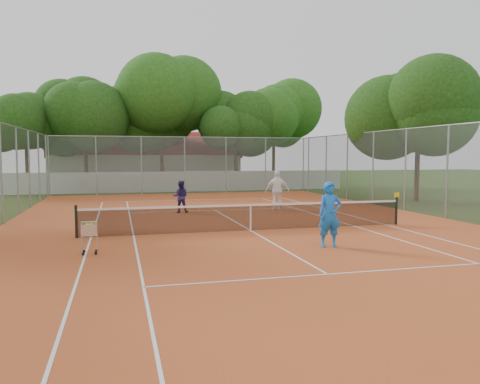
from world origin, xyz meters
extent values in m
plane|color=#1D3A0F|center=(0.00, 0.00, 0.00)|extent=(120.00, 120.00, 0.00)
cube|color=#BF5425|center=(0.00, 0.00, 0.01)|extent=(18.00, 34.00, 0.02)
cube|color=white|center=(0.00, 0.00, 0.02)|extent=(10.98, 23.78, 0.01)
cube|color=black|center=(0.00, 0.00, 0.51)|extent=(11.88, 0.10, 0.98)
cube|color=slate|center=(0.00, 0.00, 2.00)|extent=(18.00, 34.00, 4.00)
cube|color=white|center=(0.00, 19.00, 0.75)|extent=(26.00, 0.30, 1.50)
cube|color=beige|center=(-2.00, 29.00, 2.20)|extent=(16.40, 9.00, 4.40)
cube|color=#14370D|center=(0.00, 22.00, 5.00)|extent=(29.00, 19.00, 10.00)
imported|color=blue|center=(1.45, -3.44, 0.98)|extent=(0.75, 0.53, 1.93)
imported|color=#221A4F|center=(-1.74, 5.98, 0.77)|extent=(0.84, 0.72, 1.51)
imported|color=white|center=(3.05, 5.82, 1.00)|extent=(1.24, 0.82, 1.96)
cube|color=silver|center=(-5.37, -2.73, 0.48)|extent=(0.49, 0.49, 0.93)
camera|label=1|loc=(-4.58, -16.02, 2.74)|focal=35.00mm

